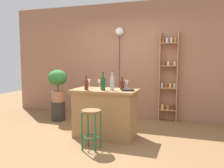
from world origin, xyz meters
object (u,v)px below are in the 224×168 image
pendant_globe_light (119,33)px  bottle_sauce_amber (86,85)px  spice_shelf (168,77)px  bottle_vinegar (122,85)px  wine_glass_left (99,82)px  bottle_spirits_clear (103,83)px  potted_plant (58,82)px  bar_stool (91,120)px  plant_stool (58,111)px  cookbook (128,90)px  bottle_soda_blue (112,83)px  wine_glass_center (127,83)px  wine_glass_right (89,82)px

pendant_globe_light → bottle_sauce_amber: bearing=-92.9°
pendant_globe_light → spice_shelf: bearing=-1.7°
bottle_vinegar → pendant_globe_light: pendant_globe_light is taller
wine_glass_left → bottle_spirits_clear: bearing=-55.1°
potted_plant → bottle_vinegar: 1.89m
bottle_vinegar → bar_stool: bearing=-113.7°
spice_shelf → pendant_globe_light: 1.58m
bottle_sauce_amber → bottle_vinegar: (0.60, 0.22, -0.01)m
plant_stool → pendant_globe_light: size_ratio=0.20×
bottle_vinegar → pendant_globe_light: 1.93m
bottle_sauce_amber → pendant_globe_light: size_ratio=0.12×
cookbook → bottle_sauce_amber: bearing=176.8°
bar_stool → spice_shelf: spice_shelf is taller
plant_stool → wine_glass_left: wine_glass_left is taller
bottle_soda_blue → wine_glass_center: (0.19, 0.25, -0.01)m
bottle_sauce_amber → cookbook: bottle_sauce_amber is taller
potted_plant → bottle_vinegar: size_ratio=3.19×
wine_glass_left → wine_glass_center: (0.54, 0.00, 0.00)m
plant_stool → cookbook: 2.16m
plant_stool → bottle_vinegar: size_ratio=1.92×
bottle_spirits_clear → bar_stool: bearing=-89.9°
cookbook → pendant_globe_light: size_ratio=0.10×
bottle_vinegar → plant_stool: bearing=158.5°
bottle_sauce_amber → wine_glass_left: (0.11, 0.32, 0.02)m
potted_plant → bottle_spirits_clear: size_ratio=2.23×
plant_stool → wine_glass_right: bearing=-27.8°
bottle_spirits_clear → wine_glass_right: (-0.41, 0.30, -0.01)m
bar_stool → bottle_sauce_amber: (-0.30, 0.47, 0.51)m
spice_shelf → bottle_sauce_amber: bearing=-127.0°
wine_glass_center → cookbook: (0.08, -0.19, -0.10)m
wine_glass_center → wine_glass_right: same height
wine_glass_center → pendant_globe_light: size_ratio=0.07×
bar_stool → wine_glass_right: (-0.41, 0.83, 0.53)m
bottle_spirits_clear → wine_glass_right: bearing=143.3°
plant_stool → wine_glass_center: bearing=-18.1°
wine_glass_left → wine_glass_right: same height
spice_shelf → cookbook: bearing=-109.2°
bottle_spirits_clear → bottle_soda_blue: bearing=3.1°
wine_glass_left → cookbook: wine_glass_left is taller
spice_shelf → wine_glass_left: 1.80m
bottle_spirits_clear → cookbook: bearing=9.4°
bar_stool → wine_glass_left: size_ratio=3.87×
bottle_sauce_amber → bottle_vinegar: 0.64m
wine_glass_left → wine_glass_right: 0.23m
bottle_sauce_amber → bottle_soda_blue: bearing=8.8°
bottle_spirits_clear → bottle_sauce_amber: bearing=-168.0°
potted_plant → wine_glass_right: 1.19m
bottle_sauce_amber → cookbook: (0.74, 0.14, -0.08)m
bar_stool → bottle_soda_blue: bottle_soda_blue is taller
wine_glass_center → cookbook: wine_glass_center is taller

